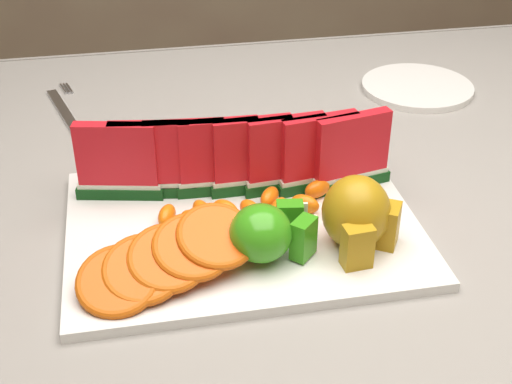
% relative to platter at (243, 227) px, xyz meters
% --- Properties ---
extents(table, '(1.40, 0.90, 0.75)m').
position_rel_platter_xyz_m(table, '(0.07, 0.08, -0.11)').
color(table, '#4F2D22').
rests_on(table, ground).
extents(tablecloth, '(1.53, 1.03, 0.20)m').
position_rel_platter_xyz_m(tablecloth, '(0.07, 0.08, -0.05)').
color(tablecloth, gray).
rests_on(tablecloth, table).
extents(platter, '(0.40, 0.30, 0.01)m').
position_rel_platter_xyz_m(platter, '(0.00, 0.00, 0.00)').
color(platter, silver).
rests_on(platter, tablecloth).
extents(apple_cluster, '(0.11, 0.09, 0.06)m').
position_rel_platter_xyz_m(apple_cluster, '(0.01, -0.07, 0.04)').
color(apple_cluster, '#29820C').
rests_on(apple_cluster, platter).
extents(pear_cluster, '(0.10, 0.10, 0.08)m').
position_rel_platter_xyz_m(pear_cluster, '(0.12, -0.06, 0.04)').
color(pear_cluster, '#B6841C').
rests_on(pear_cluster, platter).
extents(side_plate, '(0.22, 0.22, 0.01)m').
position_rel_platter_xyz_m(side_plate, '(0.35, 0.34, -0.00)').
color(side_plate, silver).
rests_on(side_plate, tablecloth).
extents(fork, '(0.06, 0.19, 0.00)m').
position_rel_platter_xyz_m(fork, '(-0.21, 0.37, -0.00)').
color(fork, silver).
rests_on(fork, tablecloth).
extents(watermelon_row, '(0.39, 0.07, 0.10)m').
position_rel_platter_xyz_m(watermelon_row, '(0.00, 0.07, 0.05)').
color(watermelon_row, '#0B400C').
rests_on(watermelon_row, platter).
extents(orange_fan_front, '(0.21, 0.13, 0.06)m').
position_rel_platter_xyz_m(orange_fan_front, '(-0.09, -0.08, 0.03)').
color(orange_fan_front, red).
rests_on(orange_fan_front, platter).
extents(orange_fan_back, '(0.33, 0.10, 0.05)m').
position_rel_platter_xyz_m(orange_fan_back, '(0.00, 0.13, 0.03)').
color(orange_fan_back, red).
rests_on(orange_fan_back, platter).
extents(tangerine_segments, '(0.24, 0.07, 0.02)m').
position_rel_platter_xyz_m(tangerine_segments, '(0.02, 0.01, 0.02)').
color(tangerine_segments, orange).
rests_on(tangerine_segments, platter).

